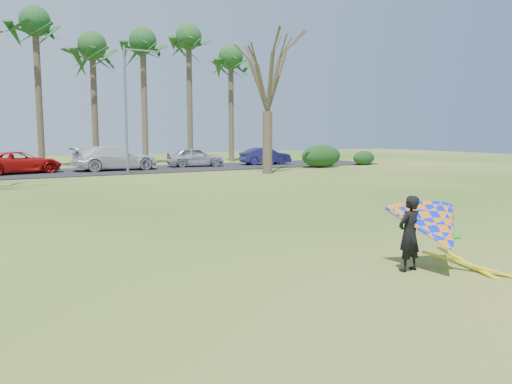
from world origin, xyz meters
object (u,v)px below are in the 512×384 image
bare_tree_right (268,70)px  kite_flyer (434,229)px  car_5 (265,156)px  car_3 (115,158)px  car_4 (195,157)px  streetlight (128,104)px  car_2 (20,162)px

bare_tree_right → kite_flyer: size_ratio=3.86×
car_5 → car_3: bearing=97.6°
bare_tree_right → car_4: bearing=103.1°
kite_flyer → streetlight: bearing=87.6°
car_3 → bare_tree_right: bearing=-132.5°
car_3 → kite_flyer: (-0.89, -28.15, -0.05)m
bare_tree_right → car_2: size_ratio=1.84×
car_4 → car_5: (5.87, -0.58, -0.06)m
car_2 → car_4: bearing=-101.5°
bare_tree_right → streetlight: bearing=153.0°
car_2 → bare_tree_right: bearing=-130.9°
streetlight → car_2: size_ratio=1.60×
car_2 → car_3: car_3 is taller
streetlight → car_3: 4.74m
car_2 → car_3: size_ratio=0.87×
streetlight → car_4: (6.06, 3.69, -3.67)m
streetlight → car_5: bearing=14.6°
streetlight → kite_flyer: (-1.04, -25.03, -3.62)m
kite_flyer → car_5: bearing=65.3°
bare_tree_right → car_5: (4.09, 7.11, -5.83)m
bare_tree_right → car_3: bearing=138.3°
car_3 → car_5: (12.07, -0.01, -0.16)m
bare_tree_right → streetlight: 9.05m
car_4 → car_5: 5.90m
car_5 → kite_flyer: kite_flyer is taller
bare_tree_right → car_5: 10.06m
streetlight → kite_flyer: streetlight is taller
bare_tree_right → car_4: 9.78m
car_4 → streetlight: bearing=131.5°
car_2 → kite_flyer: bearing=177.1°
car_2 → car_5: size_ratio=1.22×
car_4 → car_3: bearing=105.4°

